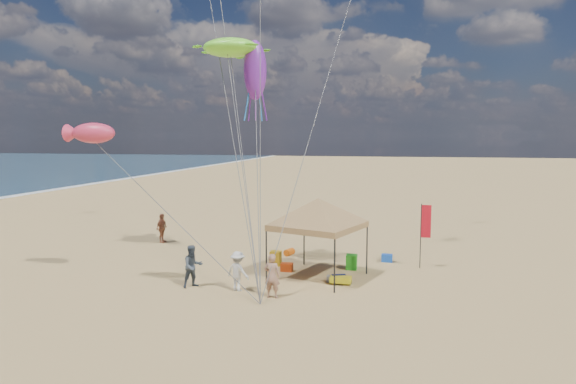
% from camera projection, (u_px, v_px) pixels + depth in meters
% --- Properties ---
extents(ground, '(280.00, 280.00, 0.00)m').
position_uv_depth(ground, '(270.00, 311.00, 18.47)').
color(ground, tan).
rests_on(ground, ground).
extents(canopy_tent, '(6.31, 6.31, 4.11)m').
position_uv_depth(canopy_tent, '(318.00, 201.00, 22.49)').
color(canopy_tent, black).
rests_on(canopy_tent, ground).
extents(feather_flag, '(0.48, 0.04, 3.11)m').
position_uv_depth(feather_flag, '(425.00, 225.00, 24.17)').
color(feather_flag, black).
rests_on(feather_flag, ground).
extents(cooler_red, '(0.54, 0.38, 0.38)m').
position_uv_depth(cooler_red, '(287.00, 267.00, 23.87)').
color(cooler_red, '#CA3E10').
rests_on(cooler_red, ground).
extents(cooler_blue, '(0.54, 0.38, 0.38)m').
position_uv_depth(cooler_blue, '(387.00, 258.00, 25.66)').
color(cooler_blue, '#1649B6').
rests_on(cooler_blue, ground).
extents(bag_navy, '(0.69, 0.54, 0.36)m').
position_uv_depth(bag_navy, '(339.00, 278.00, 22.08)').
color(bag_navy, '#0D143D').
rests_on(bag_navy, ground).
extents(bag_orange, '(0.54, 0.69, 0.36)m').
position_uv_depth(bag_orange, '(289.00, 252.00, 27.03)').
color(bag_orange, '#CB520B').
rests_on(bag_orange, ground).
extents(chair_green, '(0.50, 0.50, 0.70)m').
position_uv_depth(chair_green, '(352.00, 262.00, 24.21)').
color(chair_green, '#208D19').
rests_on(chair_green, ground).
extents(chair_yellow, '(0.50, 0.50, 0.70)m').
position_uv_depth(chair_yellow, '(276.00, 258.00, 24.95)').
color(chair_yellow, gold).
rests_on(chair_yellow, ground).
extents(crate_grey, '(0.34, 0.30, 0.28)m').
position_uv_depth(crate_grey, '(331.00, 279.00, 22.11)').
color(crate_grey, slate).
rests_on(crate_grey, ground).
extents(beach_cart, '(0.90, 0.50, 0.24)m').
position_uv_depth(beach_cart, '(341.00, 280.00, 21.78)').
color(beach_cart, yellow).
rests_on(beach_cart, ground).
extents(person_near_a, '(0.65, 0.44, 1.74)m').
position_uv_depth(person_near_a, '(272.00, 276.00, 19.90)').
color(person_near_a, '#A5765E').
rests_on(person_near_a, ground).
extents(person_near_b, '(1.09, 1.08, 1.77)m').
position_uv_depth(person_near_b, '(193.00, 266.00, 21.29)').
color(person_near_b, '#3A434F').
rests_on(person_near_b, ground).
extents(person_near_c, '(1.20, 0.95, 1.63)m').
position_uv_depth(person_near_c, '(238.00, 271.00, 20.79)').
color(person_near_c, silver).
rests_on(person_near_c, ground).
extents(person_far_a, '(0.51, 1.05, 1.74)m').
position_uv_depth(person_far_a, '(162.00, 228.00, 30.20)').
color(person_far_a, '#9F5C3D').
rests_on(person_far_a, ground).
extents(turtle_kite, '(2.95, 2.57, 0.85)m').
position_uv_depth(turtle_kite, '(230.00, 48.00, 23.51)').
color(turtle_kite, '#7AF931').
rests_on(turtle_kite, ground).
extents(fish_kite, '(2.11, 1.51, 0.84)m').
position_uv_depth(fish_kite, '(93.00, 133.00, 21.04)').
color(fish_kite, '#D63254').
rests_on(fish_kite, ground).
extents(squid_kite, '(1.29, 1.29, 2.73)m').
position_uv_depth(squid_kite, '(255.00, 70.00, 23.64)').
color(squid_kite, purple).
rests_on(squid_kite, ground).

